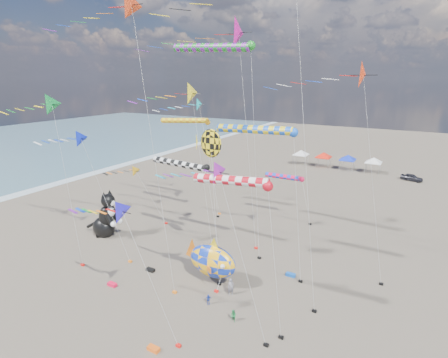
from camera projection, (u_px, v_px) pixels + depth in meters
ground at (119, 347)px, 25.02m from camera, size 260.00×260.00×0.00m
delta_kite_0 at (174, 95)px, 36.18m from camera, size 12.71×2.56×18.39m
delta_kite_1 at (230, 35)px, 34.87m from camera, size 15.88×3.23×24.55m
delta_kite_3 at (121, 213)px, 24.70m from camera, size 9.69×1.86×10.69m
delta_kite_4 at (134, 171)px, 46.88m from camera, size 9.77×1.60×7.83m
delta_kite_5 at (364, 77)px, 29.06m from camera, size 11.12×2.47×20.14m
delta_kite_6 at (203, 179)px, 24.35m from camera, size 10.26×1.93×13.08m
delta_kite_7 at (86, 140)px, 35.45m from camera, size 11.01×1.84×13.81m
delta_kite_8 at (191, 107)px, 47.47m from camera, size 10.66×1.90×16.16m
delta_kite_9 at (37, 107)px, 33.30m from camera, size 10.97×2.23×17.36m
delta_kite_10 at (120, 10)px, 26.72m from camera, size 12.88×2.39×25.14m
windsock_0 at (186, 121)px, 47.24m from camera, size 9.31×0.73×13.40m
windsock_1 at (258, 130)px, 31.41m from camera, size 9.13×0.80×14.51m
windsock_2 at (235, 182)px, 24.60m from camera, size 7.44×0.73×11.98m
windsock_3 at (182, 165)px, 37.67m from camera, size 8.62×0.74×10.01m
windsock_4 at (286, 177)px, 46.04m from camera, size 6.62×0.69×6.37m
windsock_5 at (215, 48)px, 33.95m from camera, size 10.38×0.87×21.88m
angelfish_kite at (209, 144)px, 31.77m from camera, size 3.74×3.02×14.21m
cat_inflatable at (104, 213)px, 41.88m from camera, size 4.54×2.56×5.89m
fish_inflatable at (212, 261)px, 32.17m from camera, size 6.41×2.90×4.79m
person_adult at (231, 287)px, 30.93m from camera, size 0.67×0.66×1.55m
child_green at (233, 316)px, 27.55m from camera, size 0.62×0.55×1.05m
child_blue at (208, 299)px, 29.69m from camera, size 0.59×0.51×0.95m
kite_bag_0 at (112, 284)px, 32.40m from camera, size 0.90×0.44×0.30m
kite_bag_1 at (291, 275)px, 33.99m from camera, size 0.90×0.44×0.30m
kite_bag_2 at (150, 270)px, 34.86m from camera, size 0.90×0.44×0.30m
kite_bag_3 at (154, 349)px, 24.70m from camera, size 0.90×0.44×0.30m
tent_row at (336, 154)px, 73.44m from camera, size 19.20×4.20×3.80m
parked_car at (412, 177)px, 65.48m from camera, size 4.07×2.42×1.30m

